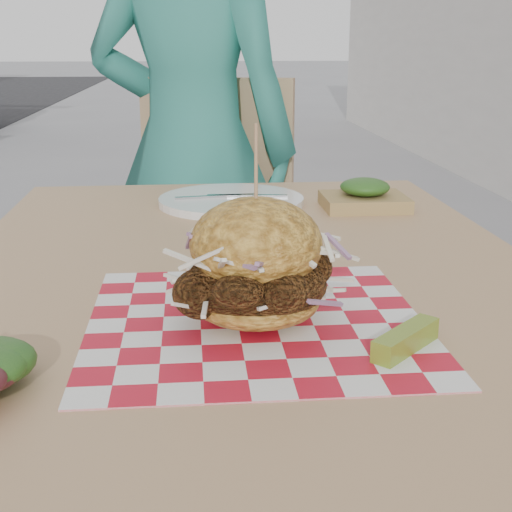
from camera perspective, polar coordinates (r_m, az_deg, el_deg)
The scene contains 8 objects.
diner at distance 1.90m, azimuth -5.12°, elevation 8.54°, with size 0.56×0.37×1.54m, color #2C7F72.
patio_table at distance 0.98m, azimuth -0.58°, elevation -5.39°, with size 0.80×1.20×0.75m.
patio_chair at distance 1.92m, azimuth -2.13°, elevation 2.04°, with size 0.52×0.53×0.95m.
paper_liner at distance 0.78m, azimuth -0.00°, elevation -5.24°, with size 0.36×0.36×0.00m, color red.
sandwich at distance 0.75m, azimuth -0.00°, elevation -1.04°, with size 0.19×0.19×0.21m.
pickle_spear at distance 0.71m, azimuth 11.90°, elevation -6.56°, with size 0.10×0.02×0.02m, color olive.
place_setting at distance 1.33m, azimuth -1.99°, elevation 4.44°, with size 0.27×0.27×0.02m.
kraft_tray at distance 1.31m, azimuth 8.67°, elevation 4.74°, with size 0.15×0.12×0.06m.
Camera 1 is at (-0.16, -0.82, 1.04)m, focal length 50.00 mm.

